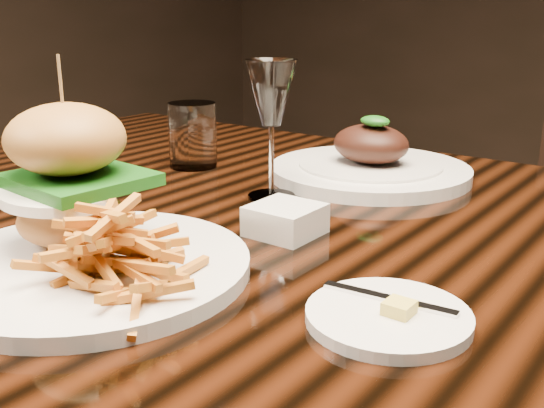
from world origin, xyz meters
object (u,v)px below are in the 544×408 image
Objects in this scene: dining_table at (337,290)px; far_dish at (370,166)px; burger_plate at (86,220)px; wine_glass at (271,98)px.

dining_table is 0.26m from far_dish.
far_dish is (-0.08, 0.22, 0.09)m from dining_table.
far_dish is (0.04, 0.47, -0.03)m from burger_plate.
dining_table is at bearing -21.65° from wine_glass.
burger_plate is 0.48m from far_dish.
wine_glass is at bearing -107.42° from far_dish.
dining_table is 5.46× the size of far_dish.
far_dish is at bearing 110.13° from dining_table.
wine_glass is 0.61× the size of far_dish.
burger_plate is at bearing -116.78° from dining_table.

